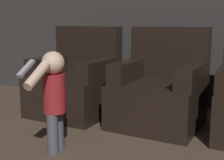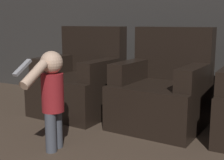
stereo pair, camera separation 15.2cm
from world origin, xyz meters
name	(u,v)px [view 2 (the right image)]	position (x,y,z in m)	size (l,w,h in m)	color
armchair_left	(80,83)	(-0.70, 3.64, 0.33)	(0.87, 0.85, 0.97)	black
armchair_middle	(162,92)	(0.27, 3.64, 0.33)	(0.87, 0.85, 0.97)	black
person_toddler	(52,93)	(-0.30, 2.64, 0.47)	(0.18, 0.55, 0.80)	#474C56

